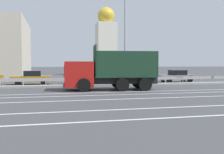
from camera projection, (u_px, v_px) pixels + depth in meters
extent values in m
plane|color=#424244|center=(118.00, 89.00, 22.64)|extent=(320.00, 320.00, 0.00)
cube|color=silver|center=(116.00, 92.00, 19.74)|extent=(62.37, 0.16, 0.01)
cube|color=silver|center=(122.00, 95.00, 18.16)|extent=(62.37, 0.16, 0.01)
cube|color=silver|center=(132.00, 99.00, 16.00)|extent=(62.37, 0.16, 0.01)
cube|color=silver|center=(153.00, 108.00, 12.62)|extent=(62.37, 0.16, 0.01)
cube|color=silver|center=(175.00, 117.00, 10.43)|extent=(62.37, 0.16, 0.01)
cube|color=gray|center=(111.00, 85.00, 25.38)|extent=(34.30, 1.10, 0.18)
cube|color=#9EA0A5|center=(109.00, 79.00, 26.48)|extent=(62.37, 0.04, 0.32)
cylinder|color=#ADADB2|center=(0.00, 84.00, 24.17)|extent=(0.09, 0.09, 0.62)
cylinder|color=#ADADB2|center=(23.00, 83.00, 24.64)|extent=(0.09, 0.09, 0.62)
cylinder|color=#ADADB2|center=(46.00, 83.00, 25.10)|extent=(0.09, 0.09, 0.62)
cylinder|color=#ADADB2|center=(68.00, 83.00, 25.57)|extent=(0.09, 0.09, 0.62)
cylinder|color=#ADADB2|center=(88.00, 82.00, 26.03)|extent=(0.09, 0.09, 0.62)
cylinder|color=#ADADB2|center=(109.00, 82.00, 26.50)|extent=(0.09, 0.09, 0.62)
cylinder|color=#ADADB2|center=(128.00, 82.00, 26.96)|extent=(0.09, 0.09, 0.62)
cylinder|color=#ADADB2|center=(147.00, 81.00, 27.43)|extent=(0.09, 0.09, 0.62)
cylinder|color=#ADADB2|center=(165.00, 81.00, 27.89)|extent=(0.09, 0.09, 0.62)
cylinder|color=#ADADB2|center=(183.00, 81.00, 28.36)|extent=(0.09, 0.09, 0.62)
cylinder|color=#ADADB2|center=(200.00, 80.00, 28.82)|extent=(0.09, 0.09, 0.62)
cylinder|color=#ADADB2|center=(216.00, 80.00, 29.28)|extent=(0.09, 0.09, 0.62)
cube|color=red|center=(79.00, 74.00, 21.07)|extent=(2.45, 2.66, 2.01)
cube|color=black|center=(65.00, 70.00, 20.90)|extent=(0.23, 2.12, 0.77)
cube|color=black|center=(65.00, 85.00, 20.96)|extent=(0.32, 2.42, 0.24)
cube|color=black|center=(125.00, 80.00, 21.60)|extent=(5.31, 1.83, 0.53)
cube|color=#193823|center=(125.00, 76.00, 21.58)|extent=(5.20, 2.82, 0.12)
cube|color=#193823|center=(127.00, 64.00, 20.41)|extent=(4.99, 0.56, 1.97)
cube|color=#193823|center=(122.00, 64.00, 22.65)|extent=(4.99, 0.56, 1.97)
cube|color=#193823|center=(95.00, 61.00, 21.19)|extent=(0.32, 2.37, 2.47)
cube|color=#193823|center=(153.00, 64.00, 21.86)|extent=(0.32, 2.37, 1.97)
cylinder|color=black|center=(84.00, 85.00, 19.96)|extent=(1.07, 0.41, 1.04)
cylinder|color=black|center=(83.00, 83.00, 22.35)|extent=(1.07, 0.41, 1.04)
cylinder|color=black|center=(122.00, 85.00, 20.36)|extent=(1.07, 0.41, 1.04)
cylinder|color=black|center=(118.00, 82.00, 22.76)|extent=(1.07, 0.41, 1.04)
cylinder|color=black|center=(145.00, 84.00, 20.61)|extent=(1.07, 0.41, 1.04)
cylinder|color=black|center=(138.00, 82.00, 23.00)|extent=(1.07, 0.41, 1.04)
cylinder|color=white|center=(144.00, 84.00, 26.13)|extent=(0.16, 0.16, 0.32)
cylinder|color=black|center=(144.00, 80.00, 26.12)|extent=(0.16, 0.16, 0.32)
cylinder|color=white|center=(144.00, 77.00, 26.10)|extent=(0.16, 0.16, 0.32)
cylinder|color=black|center=(144.00, 74.00, 26.09)|extent=(0.16, 0.16, 0.32)
cylinder|color=white|center=(144.00, 71.00, 26.07)|extent=(0.16, 0.16, 0.32)
cylinder|color=#1E4CB2|center=(144.00, 66.00, 26.04)|extent=(0.72, 0.03, 0.72)
cylinder|color=white|center=(144.00, 66.00, 26.04)|extent=(0.77, 0.02, 0.77)
cylinder|color=#ADADB2|center=(125.00, 33.00, 25.33)|extent=(0.18, 0.18, 10.17)
cube|color=#B27A14|center=(31.00, 79.00, 26.96)|extent=(4.02, 1.79, 0.58)
cube|color=black|center=(32.00, 73.00, 26.96)|extent=(1.70, 1.54, 0.55)
cylinder|color=black|center=(18.00, 82.00, 25.88)|extent=(0.60, 0.21, 0.60)
cylinder|color=black|center=(19.00, 81.00, 27.46)|extent=(0.60, 0.21, 0.60)
cylinder|color=black|center=(44.00, 82.00, 26.48)|extent=(0.60, 0.21, 0.60)
cylinder|color=black|center=(44.00, 81.00, 28.06)|extent=(0.60, 0.21, 0.60)
cube|color=black|center=(87.00, 78.00, 27.95)|extent=(4.86, 2.01, 0.60)
cube|color=black|center=(85.00, 73.00, 27.88)|extent=(2.10, 1.61, 0.43)
cylinder|color=black|center=(98.00, 80.00, 29.16)|extent=(0.61, 0.24, 0.60)
cylinder|color=black|center=(102.00, 81.00, 27.65)|extent=(0.61, 0.24, 0.60)
cylinder|color=black|center=(72.00, 81.00, 28.29)|extent=(0.61, 0.24, 0.60)
cylinder|color=black|center=(74.00, 82.00, 26.77)|extent=(0.61, 0.24, 0.60)
cube|color=#A3A3A8|center=(132.00, 77.00, 28.87)|extent=(4.12, 1.76, 0.72)
cube|color=black|center=(131.00, 72.00, 28.81)|extent=(1.74, 1.52, 0.54)
cylinder|color=black|center=(140.00, 80.00, 29.97)|extent=(0.60, 0.21, 0.60)
cylinder|color=black|center=(145.00, 81.00, 28.41)|extent=(0.60, 0.21, 0.60)
cylinder|color=black|center=(119.00, 80.00, 29.36)|extent=(0.60, 0.21, 0.60)
cylinder|color=black|center=(123.00, 81.00, 27.80)|extent=(0.60, 0.21, 0.60)
cube|color=gray|center=(176.00, 77.00, 30.41)|extent=(4.12, 1.80, 0.54)
cube|color=black|center=(178.00, 72.00, 30.40)|extent=(1.74, 1.55, 0.57)
cylinder|color=black|center=(169.00, 80.00, 29.35)|extent=(0.60, 0.21, 0.60)
cylinder|color=black|center=(163.00, 79.00, 30.96)|extent=(0.60, 0.21, 0.60)
cylinder|color=black|center=(190.00, 80.00, 29.88)|extent=(0.60, 0.21, 0.60)
cylinder|color=black|center=(183.00, 79.00, 31.49)|extent=(0.60, 0.21, 0.60)
cube|color=silver|center=(106.00, 49.00, 49.88)|extent=(3.60, 3.60, 9.91)
sphere|color=gold|center=(106.00, 16.00, 49.56)|extent=(3.24, 3.24, 3.24)
cone|color=gold|center=(106.00, 6.00, 49.47)|extent=(0.30, 0.30, 1.20)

